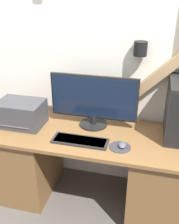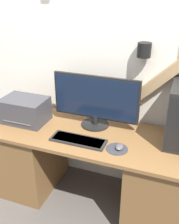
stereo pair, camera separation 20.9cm
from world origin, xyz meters
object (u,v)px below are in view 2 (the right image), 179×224
mouse (120,147)px  monitor (96,100)px  keyboard (78,140)px  printer (25,110)px

mouse → monitor: bearing=135.5°
keyboard → mouse: bearing=1.6°
monitor → printer: bearing=-166.5°
mouse → keyboard: bearing=-178.4°
monitor → mouse: monitor is taller
keyboard → mouse: mouse is taller
mouse → printer: size_ratio=0.23×
monitor → keyboard: size_ratio=1.68×
mouse → printer: 0.92m
mouse → printer: (-0.91, 0.14, 0.09)m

